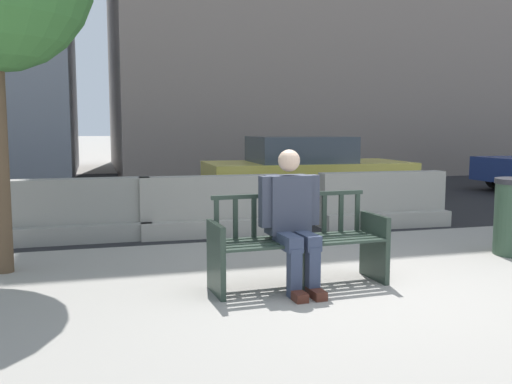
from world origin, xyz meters
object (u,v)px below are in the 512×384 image
object	(u,v)px
jersey_barrier_right	(382,204)
car_sedan_far	(305,169)
street_bench	(298,245)
jersey_barrier_left	(75,216)
jersey_barrier_centre	(211,211)
seated_person	(292,216)

from	to	relation	value
jersey_barrier_right	car_sedan_far	distance (m)	3.06
street_bench	jersey_barrier_left	distance (m)	3.60
jersey_barrier_centre	jersey_barrier_left	distance (m)	1.86
street_bench	car_sedan_far	distance (m)	6.28
seated_person	jersey_barrier_centre	xyz separation A→B (m)	(-0.19, 2.88, -0.35)
car_sedan_far	seated_person	bearing A→B (deg)	-112.00
jersey_barrier_right	car_sedan_far	bearing A→B (deg)	92.12
street_bench	car_sedan_far	world-z (taller)	car_sedan_far
jersey_barrier_left	jersey_barrier_right	xyz separation A→B (m)	(4.54, -0.10, 0.00)
seated_person	jersey_barrier_left	xyz separation A→B (m)	(-2.04, 2.96, -0.35)
jersey_barrier_centre	jersey_barrier_right	distance (m)	2.68
car_sedan_far	jersey_barrier_left	bearing A→B (deg)	-146.40
jersey_barrier_left	car_sedan_far	xyz separation A→B (m)	(4.43, 2.94, 0.33)
jersey_barrier_centre	car_sedan_far	world-z (taller)	car_sedan_far
jersey_barrier_right	jersey_barrier_left	bearing A→B (deg)	178.75
jersey_barrier_centre	jersey_barrier_left	size ratio (longest dim) A/B	1.01
jersey_barrier_centre	seated_person	bearing A→B (deg)	-86.28
seated_person	car_sedan_far	xyz separation A→B (m)	(2.38, 5.90, -0.02)
street_bench	jersey_barrier_right	distance (m)	3.70
street_bench	jersey_barrier_left	xyz separation A→B (m)	(-2.13, 2.90, -0.06)
street_bench	car_sedan_far	bearing A→B (deg)	68.52
seated_person	jersey_barrier_right	bearing A→B (deg)	48.90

